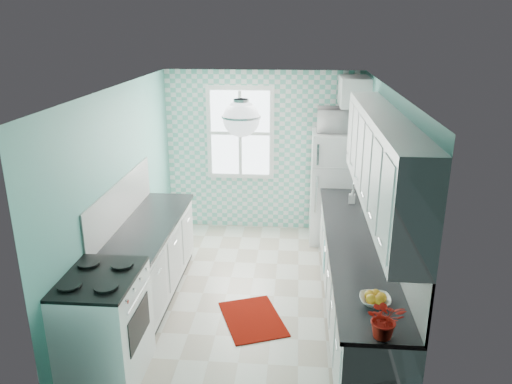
# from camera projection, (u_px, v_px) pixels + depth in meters

# --- Properties ---
(floor) EXTENTS (3.00, 4.40, 0.02)m
(floor) POSITION_uv_depth(u_px,v_px,m) (250.00, 296.00, 6.10)
(floor) COLOR beige
(floor) RESTS_ON ground
(ceiling) EXTENTS (3.00, 4.40, 0.02)m
(ceiling) POSITION_uv_depth(u_px,v_px,m) (249.00, 87.00, 5.29)
(ceiling) COLOR white
(ceiling) RESTS_ON wall_back
(wall_back) EXTENTS (3.00, 0.02, 2.50)m
(wall_back) POSITION_uv_depth(u_px,v_px,m) (263.00, 152.00, 7.78)
(wall_back) COLOR #5AA499
(wall_back) RESTS_ON floor
(wall_front) EXTENTS (3.00, 0.02, 2.50)m
(wall_front) POSITION_uv_depth(u_px,v_px,m) (221.00, 301.00, 3.61)
(wall_front) COLOR #5AA499
(wall_front) RESTS_ON floor
(wall_left) EXTENTS (0.02, 4.40, 2.50)m
(wall_left) POSITION_uv_depth(u_px,v_px,m) (121.00, 195.00, 5.82)
(wall_left) COLOR #5AA499
(wall_left) RESTS_ON floor
(wall_right) EXTENTS (0.02, 4.40, 2.50)m
(wall_right) POSITION_uv_depth(u_px,v_px,m) (384.00, 203.00, 5.58)
(wall_right) COLOR #5AA499
(wall_right) RESTS_ON floor
(accent_wall) EXTENTS (3.00, 0.01, 2.50)m
(accent_wall) POSITION_uv_depth(u_px,v_px,m) (263.00, 152.00, 7.76)
(accent_wall) COLOR #6CC6AF
(accent_wall) RESTS_ON wall_back
(window) EXTENTS (1.04, 0.05, 1.44)m
(window) POSITION_uv_depth(u_px,v_px,m) (240.00, 133.00, 7.67)
(window) COLOR white
(window) RESTS_ON wall_back
(backsplash_right) EXTENTS (0.02, 3.60, 0.51)m
(backsplash_right) POSITION_uv_depth(u_px,v_px,m) (388.00, 220.00, 5.22)
(backsplash_right) COLOR white
(backsplash_right) RESTS_ON wall_right
(backsplash_left) EXTENTS (0.02, 2.15, 0.51)m
(backsplash_left) POSITION_uv_depth(u_px,v_px,m) (121.00, 202.00, 5.76)
(backsplash_left) COLOR white
(backsplash_left) RESTS_ON wall_left
(upper_cabinets_right) EXTENTS (0.33, 3.20, 0.90)m
(upper_cabinets_right) POSITION_uv_depth(u_px,v_px,m) (381.00, 160.00, 4.82)
(upper_cabinets_right) COLOR silver
(upper_cabinets_right) RESTS_ON wall_right
(upper_cabinet_fridge) EXTENTS (0.40, 0.74, 0.40)m
(upper_cabinet_fridge) POSITION_uv_depth(u_px,v_px,m) (354.00, 91.00, 7.00)
(upper_cabinet_fridge) COLOR silver
(upper_cabinet_fridge) RESTS_ON wall_right
(ceiling_light) EXTENTS (0.34, 0.34, 0.35)m
(ceiling_light) POSITION_uv_depth(u_px,v_px,m) (241.00, 118.00, 4.60)
(ceiling_light) COLOR silver
(ceiling_light) RESTS_ON ceiling
(base_cabinets_right) EXTENTS (0.60, 3.60, 0.90)m
(base_cabinets_right) POSITION_uv_depth(u_px,v_px,m) (355.00, 282.00, 5.48)
(base_cabinets_right) COLOR white
(base_cabinets_right) RESTS_ON floor
(countertop_right) EXTENTS (0.63, 3.60, 0.04)m
(countertop_right) POSITION_uv_depth(u_px,v_px,m) (357.00, 243.00, 5.33)
(countertop_right) COLOR black
(countertop_right) RESTS_ON base_cabinets_right
(base_cabinets_left) EXTENTS (0.60, 2.15, 0.90)m
(base_cabinets_left) POSITION_uv_depth(u_px,v_px,m) (150.00, 261.00, 5.98)
(base_cabinets_left) COLOR white
(base_cabinets_left) RESTS_ON floor
(countertop_left) EXTENTS (0.63, 2.15, 0.04)m
(countertop_left) POSITION_uv_depth(u_px,v_px,m) (149.00, 225.00, 5.83)
(countertop_left) COLOR black
(countertop_left) RESTS_ON base_cabinets_left
(fridge) EXTENTS (0.73, 0.72, 1.67)m
(fridge) POSITION_uv_depth(u_px,v_px,m) (335.00, 187.00, 7.43)
(fridge) COLOR white
(fridge) RESTS_ON floor
(stove) EXTENTS (0.69, 0.86, 1.04)m
(stove) POSITION_uv_depth(u_px,v_px,m) (103.00, 326.00, 4.53)
(stove) COLOR white
(stove) RESTS_ON floor
(sink) EXTENTS (0.47, 0.39, 0.53)m
(sink) POSITION_uv_depth(u_px,v_px,m) (350.00, 211.00, 6.21)
(sink) COLOR silver
(sink) RESTS_ON countertop_right
(rug) EXTENTS (0.87, 1.02, 0.01)m
(rug) POSITION_uv_depth(u_px,v_px,m) (253.00, 319.00, 5.60)
(rug) COLOR maroon
(rug) RESTS_ON floor
(dish_towel) EXTENTS (0.07, 0.22, 0.34)m
(dish_towel) POSITION_uv_depth(u_px,v_px,m) (324.00, 257.00, 6.02)
(dish_towel) COLOR #67AB9C
(dish_towel) RESTS_ON base_cabinets_right
(fruit_bowl) EXTENTS (0.26, 0.26, 0.06)m
(fruit_bowl) POSITION_uv_depth(u_px,v_px,m) (375.00, 300.00, 4.14)
(fruit_bowl) COLOR white
(fruit_bowl) RESTS_ON countertop_right
(potted_plant) EXTENTS (0.28, 0.24, 0.31)m
(potted_plant) POSITION_uv_depth(u_px,v_px,m) (385.00, 319.00, 3.67)
(potted_plant) COLOR maroon
(potted_plant) RESTS_ON countertop_right
(soap_bottle) EXTENTS (0.09, 0.09, 0.18)m
(soap_bottle) POSITION_uv_depth(u_px,v_px,m) (352.00, 197.00, 6.45)
(soap_bottle) COLOR silver
(soap_bottle) RESTS_ON countertop_right
(microwave) EXTENTS (0.63, 0.43, 0.34)m
(microwave) POSITION_uv_depth(u_px,v_px,m) (339.00, 120.00, 7.11)
(microwave) COLOR white
(microwave) RESTS_ON fridge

